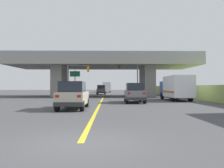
{
  "coord_description": "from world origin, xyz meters",
  "views": [
    {
      "loc": [
        0.81,
        -6.41,
        1.63
      ],
      "look_at": [
        1.3,
        23.51,
        2.02
      ],
      "focal_mm": 35.45,
      "sensor_mm": 36.0,
      "label": 1
    }
  ],
  "objects_px": {
    "suv_lead": "(73,95)",
    "semi_truck_distant": "(107,87)",
    "sedan_oncoming": "(101,90)",
    "traffic_signal_farside": "(75,74)",
    "suv_crossing": "(134,93)",
    "traffic_signal_nearside": "(131,72)",
    "highway_sign": "(75,77)",
    "box_truck": "(176,88)"
  },
  "relations": [
    {
      "from": "sedan_oncoming",
      "to": "suv_lead",
      "type": "bearing_deg",
      "value": -91.94
    },
    {
      "from": "sedan_oncoming",
      "to": "highway_sign",
      "type": "distance_m",
      "value": 12.19
    },
    {
      "from": "highway_sign",
      "to": "semi_truck_distant",
      "type": "height_order",
      "value": "highway_sign"
    },
    {
      "from": "suv_lead",
      "to": "traffic_signal_farside",
      "type": "bearing_deg",
      "value": 98.08
    },
    {
      "from": "traffic_signal_nearside",
      "to": "highway_sign",
      "type": "relative_size",
      "value": 1.39
    },
    {
      "from": "suv_lead",
      "to": "box_truck",
      "type": "height_order",
      "value": "box_truck"
    },
    {
      "from": "suv_lead",
      "to": "highway_sign",
      "type": "bearing_deg",
      "value": 98.27
    },
    {
      "from": "suv_lead",
      "to": "semi_truck_distant",
      "type": "bearing_deg",
      "value": 87.67
    },
    {
      "from": "suv_lead",
      "to": "sedan_oncoming",
      "type": "xyz_separation_m",
      "value": [
        1.06,
        31.22,
        0.0
      ]
    },
    {
      "from": "traffic_signal_nearside",
      "to": "traffic_signal_farside",
      "type": "relative_size",
      "value": 1.1
    },
    {
      "from": "box_truck",
      "to": "highway_sign",
      "type": "xyz_separation_m",
      "value": [
        -13.56,
        9.91,
        1.67
      ]
    },
    {
      "from": "traffic_signal_farside",
      "to": "box_truck",
      "type": "bearing_deg",
      "value": -28.82
    },
    {
      "from": "suv_crossing",
      "to": "highway_sign",
      "type": "relative_size",
      "value": 1.09
    },
    {
      "from": "suv_lead",
      "to": "traffic_signal_nearside",
      "type": "xyz_separation_m",
      "value": [
        6.14,
        17.92,
        2.86
      ]
    },
    {
      "from": "suv_lead",
      "to": "traffic_signal_farside",
      "type": "xyz_separation_m",
      "value": [
        -2.44,
        17.21,
        2.5
      ]
    },
    {
      "from": "suv_lead",
      "to": "traffic_signal_farside",
      "type": "height_order",
      "value": "traffic_signal_farside"
    },
    {
      "from": "box_truck",
      "to": "traffic_signal_farside",
      "type": "distance_m",
      "value": 15.09
    },
    {
      "from": "suv_lead",
      "to": "semi_truck_distant",
      "type": "xyz_separation_m",
      "value": [
        2.07,
        50.74,
        0.58
      ]
    },
    {
      "from": "suv_lead",
      "to": "traffic_signal_farside",
      "type": "relative_size",
      "value": 0.79
    },
    {
      "from": "box_truck",
      "to": "highway_sign",
      "type": "bearing_deg",
      "value": 143.86
    },
    {
      "from": "traffic_signal_farside",
      "to": "semi_truck_distant",
      "type": "relative_size",
      "value": 0.73
    },
    {
      "from": "traffic_signal_farside",
      "to": "highway_sign",
      "type": "bearing_deg",
      "value": 99.53
    },
    {
      "from": "suv_crossing",
      "to": "traffic_signal_farside",
      "type": "relative_size",
      "value": 0.86
    },
    {
      "from": "suv_lead",
      "to": "sedan_oncoming",
      "type": "distance_m",
      "value": 31.24
    },
    {
      "from": "sedan_oncoming",
      "to": "semi_truck_distant",
      "type": "xyz_separation_m",
      "value": [
        1.01,
        19.52,
        0.58
      ]
    },
    {
      "from": "sedan_oncoming",
      "to": "traffic_signal_farside",
      "type": "relative_size",
      "value": 0.85
    },
    {
      "from": "suv_crossing",
      "to": "traffic_signal_nearside",
      "type": "bearing_deg",
      "value": 87.16
    },
    {
      "from": "suv_crossing",
      "to": "semi_truck_distant",
      "type": "bearing_deg",
      "value": 95.68
    },
    {
      "from": "suv_lead",
      "to": "highway_sign",
      "type": "height_order",
      "value": "highway_sign"
    },
    {
      "from": "traffic_signal_nearside",
      "to": "highway_sign",
      "type": "height_order",
      "value": "traffic_signal_nearside"
    },
    {
      "from": "suv_lead",
      "to": "suv_crossing",
      "type": "relative_size",
      "value": 0.92
    },
    {
      "from": "suv_crossing",
      "to": "sedan_oncoming",
      "type": "relative_size",
      "value": 1.01
    },
    {
      "from": "suv_crossing",
      "to": "traffic_signal_farside",
      "type": "xyz_separation_m",
      "value": [
        -7.72,
        10.6,
        2.5
      ]
    },
    {
      "from": "sedan_oncoming",
      "to": "suv_crossing",
      "type": "bearing_deg",
      "value": -80.26
    },
    {
      "from": "suv_lead",
      "to": "traffic_signal_nearside",
      "type": "bearing_deg",
      "value": 71.09
    },
    {
      "from": "suv_lead",
      "to": "box_truck",
      "type": "bearing_deg",
      "value": 43.14
    },
    {
      "from": "suv_lead",
      "to": "box_truck",
      "type": "xyz_separation_m",
      "value": [
        10.67,
        10.0,
        0.53
      ]
    },
    {
      "from": "suv_crossing",
      "to": "highway_sign",
      "type": "bearing_deg",
      "value": 123.11
    },
    {
      "from": "traffic_signal_farside",
      "to": "suv_crossing",
      "type": "bearing_deg",
      "value": -53.92
    },
    {
      "from": "sedan_oncoming",
      "to": "highway_sign",
      "type": "relative_size",
      "value": 1.08
    },
    {
      "from": "box_truck",
      "to": "semi_truck_distant",
      "type": "bearing_deg",
      "value": 101.92
    },
    {
      "from": "highway_sign",
      "to": "semi_truck_distant",
      "type": "distance_m",
      "value": 31.28
    }
  ]
}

